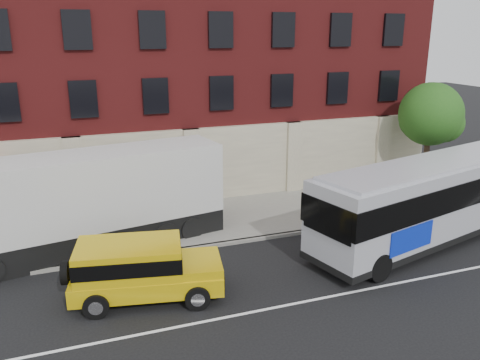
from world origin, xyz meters
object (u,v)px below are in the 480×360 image
object	(u,v)px
street_tree	(431,117)
sign_pole	(14,240)
yellow_suv	(140,267)
city_bus	(438,196)
shipping_container	(74,206)

from	to	relation	value
street_tree	sign_pole	bearing A→B (deg)	-171.39
sign_pole	yellow_suv	size ratio (longest dim) A/B	0.44
city_bus	yellow_suv	world-z (taller)	city_bus
sign_pole	shipping_container	distance (m)	2.76
city_bus	sign_pole	bearing A→B (deg)	171.33
yellow_suv	shipping_container	distance (m)	5.24
sign_pole	shipping_container	world-z (taller)	shipping_container
sign_pole	street_tree	bearing A→B (deg)	8.61
sign_pole	city_bus	xyz separation A→B (m)	(17.64, -2.69, 0.61)
sign_pole	shipping_container	xyz separation A→B (m)	(2.32, 1.35, 0.65)
street_tree	city_bus	distance (m)	7.82
yellow_suv	street_tree	bearing A→B (deg)	20.83
street_tree	yellow_suv	xyz separation A→B (m)	(-17.79, -6.77, -3.20)
sign_pole	yellow_suv	xyz separation A→B (m)	(4.25, -3.43, -0.24)
street_tree	yellow_suv	distance (m)	19.30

